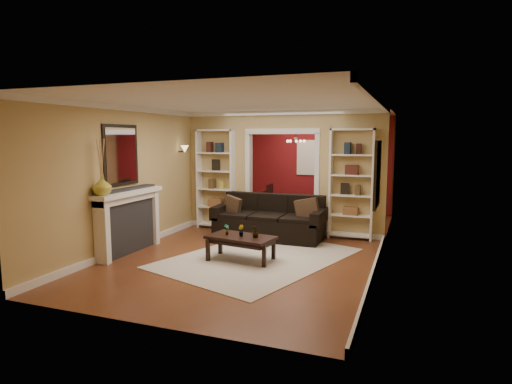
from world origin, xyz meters
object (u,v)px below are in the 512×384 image
at_px(fireplace, 130,222).
at_px(bookshelf_right, 351,184).
at_px(dining_table, 295,209).
at_px(sofa, 269,217).
at_px(coffee_table, 241,248).
at_px(bookshelf_left, 216,179).

bearing_deg(fireplace, bookshelf_right, 34.80).
distance_m(fireplace, dining_table, 4.62).
bearing_deg(sofa, fireplace, -136.23).
relative_size(coffee_table, fireplace, 0.67).
distance_m(sofa, dining_table, 2.21).
height_order(sofa, dining_table, sofa).
distance_m(bookshelf_left, fireplace, 2.65).
bearing_deg(bookshelf_right, fireplace, -145.20).
xyz_separation_m(bookshelf_left, fireplace, (-0.54, -2.53, -0.57)).
bearing_deg(coffee_table, dining_table, 100.90).
distance_m(coffee_table, bookshelf_left, 2.92).
xyz_separation_m(bookshelf_right, dining_table, (-1.64, 1.63, -0.87)).
bearing_deg(bookshelf_right, dining_table, 135.18).
bearing_deg(bookshelf_right, coffee_table, -123.99).
xyz_separation_m(sofa, bookshelf_right, (1.60, 0.58, 0.70)).
distance_m(bookshelf_right, fireplace, 4.47).
bearing_deg(dining_table, bookshelf_left, 138.08).
bearing_deg(sofa, bookshelf_right, 19.87).
xyz_separation_m(bookshelf_left, bookshelf_right, (3.10, 0.00, 0.00)).
distance_m(coffee_table, dining_table, 3.91).
height_order(coffee_table, bookshelf_right, bookshelf_right).
relative_size(sofa, fireplace, 1.37).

